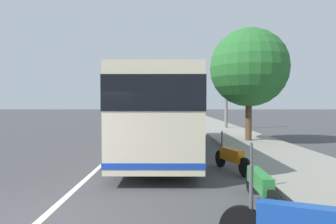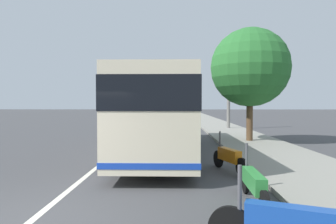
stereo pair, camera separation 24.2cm
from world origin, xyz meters
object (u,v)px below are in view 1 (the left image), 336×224
Objects in this scene: coach_bus at (161,110)px; motorcycle_nearest_curb at (260,183)px; car_behind_bus at (169,115)px; motorcycle_by_tree at (231,157)px; car_oncoming at (140,115)px; utility_pole at (226,89)px; roadside_tree_mid_block at (249,68)px.

coach_bus is 7.36m from motorcycle_nearest_curb.
coach_bus is at bearing 20.71° from motorcycle_nearest_curb.
car_behind_bus reaches higher than motorcycle_nearest_curb.
car_oncoming is at bearing -8.53° from motorcycle_by_tree.
car_oncoming reaches higher than motorcycle_nearest_curb.
coach_bus is 4.68m from motorcycle_by_tree.
motorcycle_nearest_curb is at bearing -175.60° from car_behind_bus.
car_oncoming is 17.80m from utility_pole.
car_behind_bus is (25.17, -0.32, -1.22)m from coach_bus.
utility_pole reaches higher than roadside_tree_mid_block.
roadside_tree_mid_block is at bearing -56.16° from coach_bus.
coach_bus is at bearing -179.93° from car_behind_bus.
car_oncoming is 0.62× the size of utility_pole.
roadside_tree_mid_block reaches higher than car_oncoming.
utility_pole is at bearing -159.13° from car_behind_bus.
motorcycle_by_tree reaches higher than motorcycle_nearest_curb.
motorcycle_by_tree is 16.13m from utility_pole.
motorcycle_by_tree is at bearing 160.93° from roadside_tree_mid_block.
roadside_tree_mid_block is at bearing -11.89° from motorcycle_nearest_curb.
motorcycle_by_tree is 8.26m from roadside_tree_mid_block.
roadside_tree_mid_block is at bearing 22.87° from car_oncoming.
motorcycle_nearest_curb is 0.54× the size of car_behind_bus.
motorcycle_by_tree is (3.06, -0.04, -0.00)m from motorcycle_nearest_curb.
car_oncoming is 4.38m from car_behind_bus.
utility_pole is at bearing -2.67° from roadside_tree_mid_block.
coach_bus reaches higher than motorcycle_by_tree.
motorcycle_nearest_curb is at bearing 13.39° from car_oncoming.
utility_pole is (-13.34, -4.87, 2.78)m from car_behind_bus.
roadside_tree_mid_block reaches higher than car_behind_bus.
motorcycle_by_tree is at bearing -147.77° from coach_bus.
utility_pole is (15.60, -2.82, 2.99)m from motorcycle_by_tree.
roadside_tree_mid_block is (-21.96, -4.47, 3.48)m from car_behind_bus.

